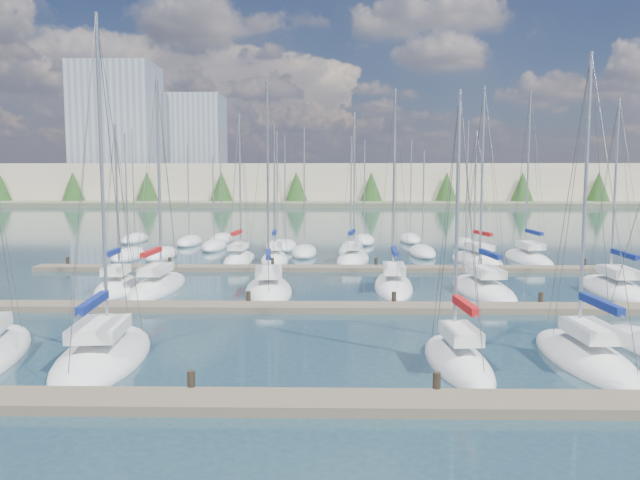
{
  "coord_description": "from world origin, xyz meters",
  "views": [
    {
      "loc": [
        0.59,
        -16.78,
        7.22
      ],
      "look_at": [
        0.0,
        14.0,
        4.0
      ],
      "focal_mm": 35.0,
      "sensor_mm": 36.0,
      "label": 1
    }
  ],
  "objects_px": {
    "sailboat_q": "(477,260)",
    "sailboat_d": "(458,361)",
    "sailboat_n": "(240,259)",
    "sailboat_e": "(586,358)",
    "sailboat_h": "(118,288)",
    "sailboat_k": "(393,285)",
    "sailboat_p": "(353,259)",
    "sailboat_i": "(158,286)",
    "sailboat_o": "(275,259)",
    "sailboat_l": "(483,289)",
    "sailboat_r": "(528,258)",
    "sailboat_j": "(269,290)",
    "sailboat_c": "(103,356)",
    "sailboat_m": "(615,290)"
  },
  "relations": [
    {
      "from": "sailboat_j",
      "to": "sailboat_q",
      "type": "xyz_separation_m",
      "value": [
        15.91,
        13.65,
        -0.01
      ]
    },
    {
      "from": "sailboat_h",
      "to": "sailboat_i",
      "type": "relative_size",
      "value": 0.76
    },
    {
      "from": "sailboat_c",
      "to": "sailboat_q",
      "type": "height_order",
      "value": "sailboat_c"
    },
    {
      "from": "sailboat_j",
      "to": "sailboat_i",
      "type": "distance_m",
      "value": 7.2
    },
    {
      "from": "sailboat_j",
      "to": "sailboat_n",
      "type": "relative_size",
      "value": 1.05
    },
    {
      "from": "sailboat_q",
      "to": "sailboat_d",
      "type": "bearing_deg",
      "value": -115.99
    },
    {
      "from": "sailboat_r",
      "to": "sailboat_j",
      "type": "bearing_deg",
      "value": -145.87
    },
    {
      "from": "sailboat_o",
      "to": "sailboat_k",
      "type": "height_order",
      "value": "sailboat_k"
    },
    {
      "from": "sailboat_o",
      "to": "sailboat_e",
      "type": "xyz_separation_m",
      "value": [
        14.6,
        -27.84,
        -0.01
      ]
    },
    {
      "from": "sailboat_o",
      "to": "sailboat_e",
      "type": "distance_m",
      "value": 31.44
    },
    {
      "from": "sailboat_i",
      "to": "sailboat_k",
      "type": "bearing_deg",
      "value": 3.65
    },
    {
      "from": "sailboat_j",
      "to": "sailboat_k",
      "type": "height_order",
      "value": "sailboat_j"
    },
    {
      "from": "sailboat_n",
      "to": "sailboat_h",
      "type": "bearing_deg",
      "value": -108.64
    },
    {
      "from": "sailboat_l",
      "to": "sailboat_e",
      "type": "bearing_deg",
      "value": -92.79
    },
    {
      "from": "sailboat_n",
      "to": "sailboat_e",
      "type": "bearing_deg",
      "value": -52.68
    },
    {
      "from": "sailboat_e",
      "to": "sailboat_h",
      "type": "bearing_deg",
      "value": 145.39
    },
    {
      "from": "sailboat_d",
      "to": "sailboat_e",
      "type": "relative_size",
      "value": 0.88
    },
    {
      "from": "sailboat_j",
      "to": "sailboat_m",
      "type": "distance_m",
      "value": 21.37
    },
    {
      "from": "sailboat_h",
      "to": "sailboat_d",
      "type": "height_order",
      "value": "sailboat_d"
    },
    {
      "from": "sailboat_k",
      "to": "sailboat_e",
      "type": "xyz_separation_m",
      "value": [
        5.89,
        -15.68,
        -0.0
      ]
    },
    {
      "from": "sailboat_c",
      "to": "sailboat_r",
      "type": "bearing_deg",
      "value": 43.48
    },
    {
      "from": "sailboat_h",
      "to": "sailboat_l",
      "type": "relative_size",
      "value": 0.83
    },
    {
      "from": "sailboat_o",
      "to": "sailboat_r",
      "type": "relative_size",
      "value": 0.81
    },
    {
      "from": "sailboat_h",
      "to": "sailboat_l",
      "type": "height_order",
      "value": "sailboat_l"
    },
    {
      "from": "sailboat_m",
      "to": "sailboat_e",
      "type": "relative_size",
      "value": 1.0
    },
    {
      "from": "sailboat_p",
      "to": "sailboat_n",
      "type": "height_order",
      "value": "sailboat_p"
    },
    {
      "from": "sailboat_h",
      "to": "sailboat_d",
      "type": "distance_m",
      "value": 23.67
    },
    {
      "from": "sailboat_l",
      "to": "sailboat_e",
      "type": "distance_m",
      "value": 14.46
    },
    {
      "from": "sailboat_o",
      "to": "sailboat_i",
      "type": "xyz_separation_m",
      "value": [
        -6.25,
        -12.79,
        -0.01
      ]
    },
    {
      "from": "sailboat_l",
      "to": "sailboat_n",
      "type": "height_order",
      "value": "sailboat_l"
    },
    {
      "from": "sailboat_o",
      "to": "sailboat_k",
      "type": "relative_size",
      "value": 0.9
    },
    {
      "from": "sailboat_c",
      "to": "sailboat_i",
      "type": "xyz_separation_m",
      "value": [
        -2.07,
        15.12,
        0.01
      ]
    },
    {
      "from": "sailboat_q",
      "to": "sailboat_e",
      "type": "height_order",
      "value": "sailboat_e"
    },
    {
      "from": "sailboat_q",
      "to": "sailboat_o",
      "type": "bearing_deg",
      "value": 167.94
    },
    {
      "from": "sailboat_e",
      "to": "sailboat_n",
      "type": "bearing_deg",
      "value": 119.83
    },
    {
      "from": "sailboat_d",
      "to": "sailboat_j",
      "type": "bearing_deg",
      "value": 116.37
    },
    {
      "from": "sailboat_c",
      "to": "sailboat_l",
      "type": "height_order",
      "value": "sailboat_c"
    },
    {
      "from": "sailboat_j",
      "to": "sailboat_d",
      "type": "bearing_deg",
      "value": -65.19
    },
    {
      "from": "sailboat_d",
      "to": "sailboat_i",
      "type": "xyz_separation_m",
      "value": [
        -15.8,
        15.64,
        -0.0
      ]
    },
    {
      "from": "sailboat_h",
      "to": "sailboat_k",
      "type": "relative_size",
      "value": 0.83
    },
    {
      "from": "sailboat_h",
      "to": "sailboat_n",
      "type": "height_order",
      "value": "sailboat_n"
    },
    {
      "from": "sailboat_p",
      "to": "sailboat_q",
      "type": "relative_size",
      "value": 1.14
    },
    {
      "from": "sailboat_k",
      "to": "sailboat_n",
      "type": "distance_m",
      "value": 16.7
    },
    {
      "from": "sailboat_o",
      "to": "sailboat_l",
      "type": "bearing_deg",
      "value": -46.49
    },
    {
      "from": "sailboat_q",
      "to": "sailboat_l",
      "type": "height_order",
      "value": "sailboat_l"
    },
    {
      "from": "sailboat_i",
      "to": "sailboat_p",
      "type": "bearing_deg",
      "value": 47.29
    },
    {
      "from": "sailboat_j",
      "to": "sailboat_k",
      "type": "xyz_separation_m",
      "value": [
        7.83,
        1.61,
        0.01
      ]
    },
    {
      "from": "sailboat_q",
      "to": "sailboat_m",
      "type": "xyz_separation_m",
      "value": [
        5.45,
        -13.2,
        0.0
      ]
    },
    {
      "from": "sailboat_n",
      "to": "sailboat_d",
      "type": "bearing_deg",
      "value": -61.22
    },
    {
      "from": "sailboat_p",
      "to": "sailboat_o",
      "type": "xyz_separation_m",
      "value": [
        -6.55,
        -0.49,
        0.01
      ]
    }
  ]
}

